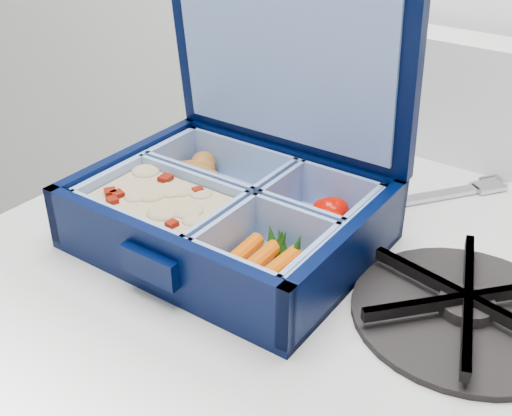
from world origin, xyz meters
The scene contains 4 objects.
bento_box centered at (0.16, 1.65, 0.90)m, with size 0.25×0.20×0.06m, color black, non-canonical shape.
burner_grate centered at (0.37, 1.68, 0.88)m, with size 0.17×0.17×0.03m, color black.
burner_grate_rear centered at (0.05, 1.84, 0.88)m, with size 0.18×0.18×0.02m, color black.
fork centered at (0.27, 1.82, 0.87)m, with size 0.03×0.20×0.01m, color #B2B2B8, non-canonical shape.
Camera 1 is at (0.47, 1.27, 1.20)m, focal length 45.00 mm.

